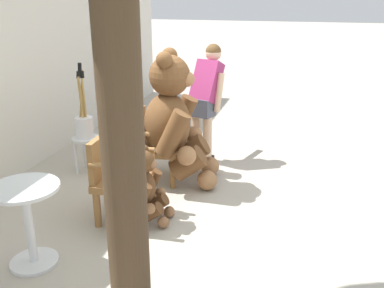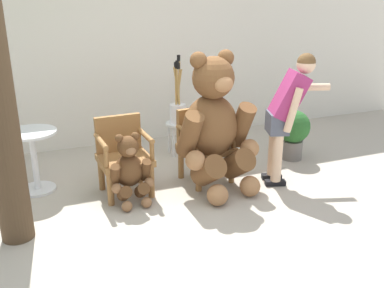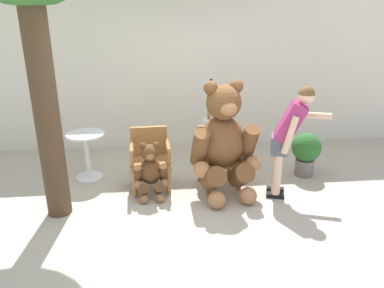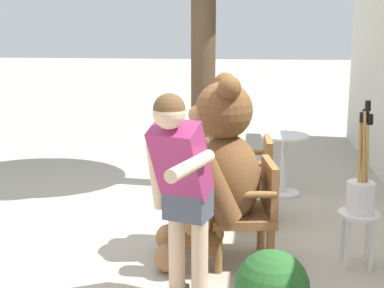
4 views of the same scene
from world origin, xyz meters
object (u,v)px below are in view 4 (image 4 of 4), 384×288
at_px(teddy_bear_large, 217,172).
at_px(round_side_table, 284,158).
at_px(wooden_chair_left, 251,177).
at_px(brush_bucket, 361,189).
at_px(wooden_chair_right, 249,208).
at_px(person_visitor, 182,183).
at_px(teddy_bear_small, 222,184).
at_px(white_stool, 358,225).

relative_size(teddy_bear_large, round_side_table, 2.19).
bearing_deg(wooden_chair_left, brush_bucket, 42.69).
distance_m(wooden_chair_right, person_visitor, 1.06).
distance_m(teddy_bear_small, white_stool, 1.52).
distance_m(teddy_bear_large, teddy_bear_small, 1.07).
distance_m(wooden_chair_left, round_side_table, 1.01).
bearing_deg(round_side_table, teddy_bear_large, -18.45).
bearing_deg(wooden_chair_right, round_side_table, 168.74).
relative_size(wooden_chair_left, person_visitor, 0.56).
xyz_separation_m(wooden_chair_left, brush_bucket, (0.97, 0.90, 0.20)).
bearing_deg(round_side_table, brush_bucket, 15.18).
bearing_deg(wooden_chair_left, wooden_chair_right, -0.04).
distance_m(teddy_bear_large, brush_bucket, 1.17).
height_order(brush_bucket, round_side_table, brush_bucket).
xyz_separation_m(wooden_chair_left, person_visitor, (1.82, -0.45, 0.45)).
bearing_deg(round_side_table, person_visitor, -16.67).
relative_size(brush_bucket, round_side_table, 1.28).
height_order(wooden_chair_left, brush_bucket, brush_bucket).
bearing_deg(round_side_table, teddy_bear_small, -35.24).
bearing_deg(teddy_bear_small, teddy_bear_large, 1.04).
xyz_separation_m(teddy_bear_large, teddy_bear_small, (-1.00, -0.02, -0.39)).
bearing_deg(teddy_bear_small, person_visitor, -5.11).
height_order(wooden_chair_left, wooden_chair_right, same).
xyz_separation_m(wooden_chair_right, round_side_table, (-1.91, 0.38, -0.01)).
bearing_deg(person_visitor, teddy_bear_large, 167.62).
relative_size(teddy_bear_large, white_stool, 3.43).
distance_m(person_visitor, brush_bucket, 1.61).
distance_m(teddy_bear_large, round_side_table, 2.06).
bearing_deg(teddy_bear_large, teddy_bear_small, -178.96).
height_order(wooden_chair_right, brush_bucket, brush_bucket).
bearing_deg(teddy_bear_small, wooden_chair_right, 16.21).
bearing_deg(round_side_table, white_stool, 15.17).
bearing_deg(person_visitor, wooden_chair_right, 152.22).
bearing_deg(brush_bucket, wooden_chair_right, -89.63).
bearing_deg(white_stool, round_side_table, -164.83).
height_order(person_visitor, round_side_table, person_visitor).
bearing_deg(person_visitor, wooden_chair_left, 166.26).
xyz_separation_m(teddy_bear_large, white_stool, (-0.03, 1.16, -0.42)).
xyz_separation_m(teddy_bear_small, white_stool, (0.97, 1.18, -0.02)).
bearing_deg(round_side_table, wooden_chair_right, -11.26).
relative_size(wooden_chair_right, person_visitor, 0.56).
distance_m(person_visitor, round_side_table, 2.91).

